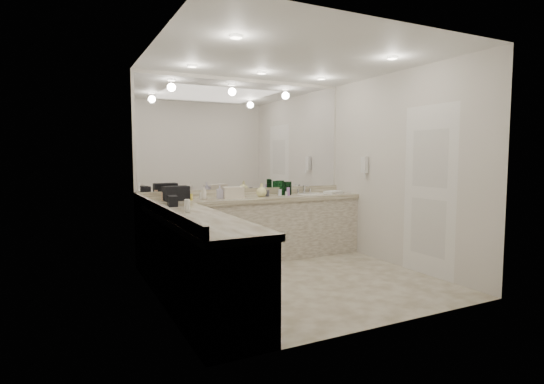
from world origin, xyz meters
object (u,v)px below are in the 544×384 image
soap_bottle_b (220,192)px  soap_bottle_c (261,190)px  wall_phone (364,165)px  cream_cosmetic_case (233,192)px  hand_towel (333,192)px  sink (311,194)px  soap_bottle_a (204,192)px  black_toiletry_bag (176,194)px

soap_bottle_b → soap_bottle_c: bearing=-3.5°
soap_bottle_c → wall_phone: bearing=-17.7°
wall_phone → cream_cosmetic_case: bearing=166.3°
soap_bottle_c → hand_towel: bearing=-1.2°
sink → cream_cosmetic_case: 1.29m
cream_cosmetic_case → hand_towel: (1.65, -0.02, -0.06)m
soap_bottle_c → soap_bottle_a: bearing=178.8°
soap_bottle_a → soap_bottle_c: 0.84m
soap_bottle_a → black_toiletry_bag: bearing=-179.8°
soap_bottle_b → sink: bearing=-0.1°
cream_cosmetic_case → soap_bottle_a: bearing=-175.0°
sink → soap_bottle_b: 1.47m
sink → soap_bottle_c: bearing=-177.7°
sink → cream_cosmetic_case: cream_cosmetic_case is taller
cream_cosmetic_case → soap_bottle_c: soap_bottle_c is taller
wall_phone → soap_bottle_c: 1.57m
soap_bottle_a → wall_phone: bearing=-11.9°
wall_phone → soap_bottle_c: wall_phone is taller
soap_bottle_c → sink: bearing=2.3°
soap_bottle_c → cream_cosmetic_case: bearing=-179.4°
wall_phone → soap_bottle_c: size_ratio=1.24×
soap_bottle_a → soap_bottle_c: size_ratio=1.00×
hand_towel → sink: bearing=170.5°
hand_towel → soap_bottle_a: bearing=178.8°
soap_bottle_b → soap_bottle_c: size_ratio=0.97×
black_toiletry_bag → cream_cosmetic_case: 0.78m
wall_phone → soap_bottle_a: bearing=168.1°
wall_phone → hand_towel: wall_phone is taller
black_toiletry_bag → sink: bearing=0.5°
sink → hand_towel: (0.36, -0.06, 0.03)m
soap_bottle_b → black_toiletry_bag: bearing=-178.0°
black_toiletry_bag → soap_bottle_b: size_ratio=1.70×
hand_towel → wall_phone: bearing=-60.8°
cream_cosmetic_case → hand_towel: bearing=7.4°
hand_towel → soap_bottle_c: 1.22m
sink → soap_bottle_a: 1.70m
wall_phone → soap_bottle_b: bearing=166.3°
sink → soap_bottle_c: (-0.85, -0.03, 0.10)m
sink → hand_towel: size_ratio=1.71×
hand_towel → soap_bottle_c: soap_bottle_c is taller
cream_cosmetic_case → soap_bottle_b: size_ratio=1.48×
black_toiletry_bag → hand_towel: bearing=-1.0°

